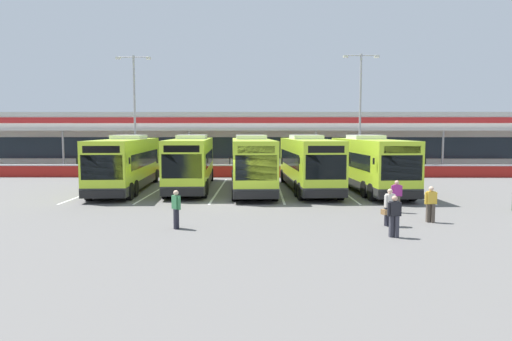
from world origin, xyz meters
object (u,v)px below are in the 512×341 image
at_px(coach_bus_right_centre, 308,164).
at_px(pedestrian_with_handbag, 389,206).
at_px(lamp_post_centre, 360,106).
at_px(pedestrian_child, 176,208).
at_px(lamp_post_west, 135,107).
at_px(pedestrian_near_bin, 394,215).
at_px(coach_bus_left_centre, 191,163).
at_px(pedestrian_in_dark_coat, 397,195).
at_px(coach_bus_centre, 252,164).
at_px(coach_bus_rightmost, 369,165).
at_px(coach_bus_leftmost, 127,164).
at_px(pedestrian_approaching_bus, 431,203).

height_order(coach_bus_right_centre, pedestrian_with_handbag, coach_bus_right_centre).
relative_size(coach_bus_right_centre, lamp_post_centre, 1.12).
bearing_deg(pedestrian_child, lamp_post_west, 108.80).
bearing_deg(pedestrian_child, pedestrian_near_bin, -9.87).
height_order(coach_bus_left_centre, lamp_post_west, lamp_post_west).
bearing_deg(pedestrian_in_dark_coat, coach_bus_left_centre, 141.12).
xyz_separation_m(coach_bus_centre, lamp_post_west, (-11.10, 11.76, 4.50)).
xyz_separation_m(pedestrian_with_handbag, pedestrian_near_bin, (-0.39, -2.06, 0.02)).
bearing_deg(pedestrian_with_handbag, coach_bus_right_centre, 100.39).
bearing_deg(coach_bus_left_centre, pedestrian_near_bin, -55.87).
bearing_deg(coach_bus_rightmost, coach_bus_leftmost, 179.43).
bearing_deg(coach_bus_right_centre, coach_bus_left_centre, 175.75).
bearing_deg(coach_bus_centre, pedestrian_child, -103.51).
xyz_separation_m(pedestrian_in_dark_coat, pedestrian_near_bin, (-1.68, -5.34, 0.00)).
bearing_deg(coach_bus_right_centre, coach_bus_leftmost, -178.91).
xyz_separation_m(pedestrian_near_bin, lamp_post_west, (-16.82, 25.48, 5.42)).
bearing_deg(pedestrian_near_bin, pedestrian_with_handbag, 79.29).
relative_size(coach_bus_rightmost, pedestrian_child, 7.58).
bearing_deg(lamp_post_centre, pedestrian_approaching_bus, -94.02).
distance_m(coach_bus_leftmost, pedestrian_child, 13.66).
xyz_separation_m(coach_bus_right_centre, pedestrian_with_handbag, (2.21, -12.08, -0.93)).
distance_m(coach_bus_left_centre, lamp_post_centre, 17.80).
relative_size(pedestrian_approaching_bus, lamp_post_west, 0.15).
xyz_separation_m(lamp_post_west, lamp_post_centre, (20.83, -0.70, 0.00)).
bearing_deg(coach_bus_right_centre, coach_bus_centre, -173.86).
bearing_deg(pedestrian_approaching_bus, pedestrian_near_bin, -130.49).
distance_m(pedestrian_child, lamp_post_centre, 27.04).
xyz_separation_m(coach_bus_right_centre, pedestrian_near_bin, (1.82, -14.14, -0.91)).
xyz_separation_m(pedestrian_near_bin, lamp_post_centre, (4.01, 24.78, 5.42)).
distance_m(coach_bus_left_centre, coach_bus_centre, 4.40).
distance_m(pedestrian_with_handbag, pedestrian_in_dark_coat, 3.52).
xyz_separation_m(pedestrian_with_handbag, lamp_post_west, (-17.21, 23.42, 5.43)).
distance_m(coach_bus_centre, lamp_post_west, 16.78).
relative_size(coach_bus_centre, lamp_post_west, 1.12).
bearing_deg(pedestrian_in_dark_coat, coach_bus_right_centre, 111.67).
xyz_separation_m(coach_bus_right_centre, coach_bus_rightmost, (4.10, -0.40, 0.00)).
bearing_deg(pedestrian_approaching_bus, coach_bus_leftmost, 146.73).
bearing_deg(coach_bus_rightmost, pedestrian_in_dark_coat, -94.06).
bearing_deg(coach_bus_leftmost, lamp_post_west, 102.21).
bearing_deg(pedestrian_child, coach_bus_rightmost, 48.23).
bearing_deg(coach_bus_leftmost, pedestrian_near_bin, -44.18).
distance_m(coach_bus_centre, pedestrian_approaching_bus, 13.61).
bearing_deg(coach_bus_left_centre, pedestrian_child, -84.21).
bearing_deg(pedestrian_with_handbag, lamp_post_centre, 80.95).
relative_size(coach_bus_leftmost, lamp_post_west, 1.12).
bearing_deg(lamp_post_centre, coach_bus_rightmost, -98.94).
height_order(coach_bus_left_centre, coach_bus_rightmost, same).
xyz_separation_m(pedestrian_with_handbag, pedestrian_in_dark_coat, (1.29, 3.27, 0.02)).
bearing_deg(pedestrian_near_bin, pedestrian_in_dark_coat, 72.57).
bearing_deg(lamp_post_centre, lamp_post_west, 178.06).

